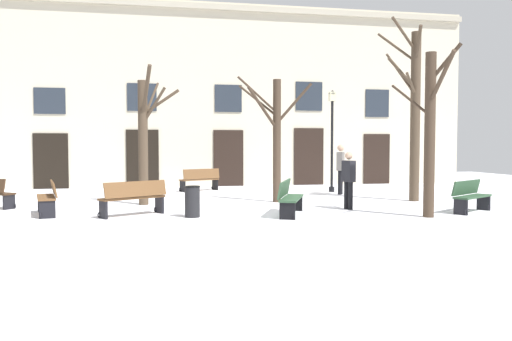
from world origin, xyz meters
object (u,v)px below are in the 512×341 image
at_px(bench_near_center_tree, 289,197).
at_px(bench_back_to_back_right, 48,197).
at_px(tree_foreground, 276,135).
at_px(bench_back_to_back_left, 471,196).
at_px(tree_center, 430,128).
at_px(person_crossing_plaza, 349,178).
at_px(litter_bin, 192,201).
at_px(tree_right_of_center, 414,110).
at_px(person_strolling, 340,166).
at_px(bench_by_litter_bin, 133,197).
at_px(tree_left_of_center, 144,137).
at_px(bench_near_lamp, 200,179).
at_px(streetlamp, 332,130).

bearing_deg(bench_near_center_tree, bench_back_to_back_right, 100.86).
height_order(tree_foreground, bench_back_to_back_left, tree_foreground).
relative_size(tree_center, person_crossing_plaza, 2.65).
distance_m(litter_bin, person_crossing_plaza, 4.57).
bearing_deg(tree_right_of_center, person_strolling, 121.40).
distance_m(tree_foreground, bench_back_to_back_right, 6.99).
height_order(tree_foreground, bench_by_litter_bin, tree_foreground).
relative_size(tree_right_of_center, tree_foreground, 1.47).
bearing_deg(bench_by_litter_bin, person_crossing_plaza, 151.41).
bearing_deg(tree_foreground, bench_by_litter_bin, -150.56).
height_order(tree_right_of_center, bench_near_center_tree, tree_right_of_center).
bearing_deg(bench_by_litter_bin, litter_bin, 129.71).
bearing_deg(tree_center, litter_bin, 169.17).
height_order(tree_left_of_center, tree_foreground, tree_left_of_center).
height_order(tree_right_of_center, person_strolling, tree_right_of_center).
bearing_deg(person_crossing_plaza, person_strolling, 145.85).
distance_m(bench_by_litter_bin, person_strolling, 8.53).
bearing_deg(bench_by_litter_bin, person_strolling, -179.66).
bearing_deg(bench_back_to_back_right, tree_right_of_center, 83.26).
relative_size(tree_right_of_center, person_crossing_plaza, 3.60).
xyz_separation_m(tree_center, person_crossing_plaza, (-1.42, 1.90, -1.36)).
relative_size(tree_left_of_center, bench_back_to_back_left, 2.67).
height_order(litter_bin, bench_back_to_back_left, bench_back_to_back_left).
distance_m(bench_back_to_back_right, bench_near_lamp, 7.66).
distance_m(tree_center, bench_near_lamp, 10.08).
distance_m(streetlamp, bench_near_center_tree, 7.16).
distance_m(bench_near_center_tree, person_crossing_plaza, 2.17).
xyz_separation_m(tree_left_of_center, bench_back_to_back_left, (8.76, -3.48, -1.64)).
height_order(streetlamp, litter_bin, streetlamp).
height_order(bench_by_litter_bin, person_strolling, person_strolling).
xyz_separation_m(tree_foreground, bench_back_to_back_right, (-6.54, -1.80, -1.68)).
distance_m(bench_back_to_back_right, person_crossing_plaza, 8.18).
bearing_deg(streetlamp, bench_near_center_tree, -118.57).
xyz_separation_m(streetlamp, litter_bin, (-5.82, -6.00, -2.01)).
xyz_separation_m(tree_center, bench_near_lamp, (-5.10, 8.51, -1.80)).
height_order(tree_right_of_center, streetlamp, tree_right_of_center).
distance_m(litter_bin, bench_near_lamp, 7.42).
relative_size(tree_right_of_center, bench_back_to_back_right, 3.56).
xyz_separation_m(bench_near_lamp, person_crossing_plaza, (3.68, -6.61, 0.44)).
bearing_deg(person_strolling, litter_bin, -16.03).
relative_size(bench_by_litter_bin, person_crossing_plaza, 1.05).
bearing_deg(tree_center, bench_back_to_back_right, 166.54).
relative_size(tree_center, bench_back_to_back_right, 2.62).
bearing_deg(bench_near_center_tree, litter_bin, 110.75).
bearing_deg(tree_center, bench_by_litter_bin, 167.45).
bearing_deg(tree_foreground, litter_bin, -134.04).
relative_size(bench_back_to_back_right, person_crossing_plaza, 1.01).
relative_size(litter_bin, bench_by_litter_bin, 0.46).
height_order(tree_center, bench_by_litter_bin, tree_center).
height_order(streetlamp, bench_near_center_tree, streetlamp).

